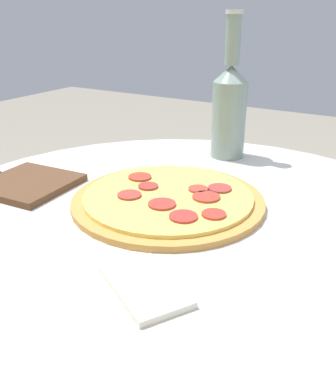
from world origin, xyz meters
name	(u,v)px	position (x,y,z in m)	size (l,w,h in m)	color
table	(179,331)	(0.00, 0.00, 0.50)	(0.87, 0.87, 0.71)	silver
pizza	(168,199)	(0.05, -0.05, 0.71)	(0.31, 0.31, 0.02)	#C68E47
beer_bottle	(229,106)	(0.07, -0.32, 0.81)	(0.07, 0.07, 0.29)	gray
pizza_paddle	(15,181)	(0.33, 0.02, 0.71)	(0.30, 0.16, 0.02)	brown
napkin	(146,286)	(-0.05, 0.16, 0.71)	(0.13, 0.11, 0.01)	white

